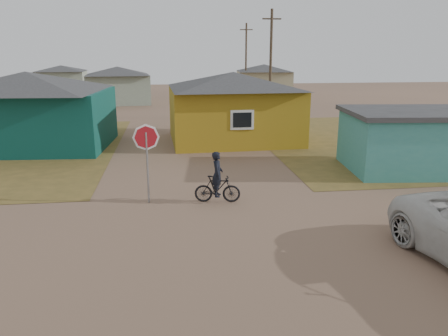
# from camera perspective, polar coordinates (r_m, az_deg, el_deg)

# --- Properties ---
(ground) EXTENTS (120.00, 120.00, 0.00)m
(ground) POSITION_cam_1_polar(r_m,az_deg,el_deg) (11.85, -0.77, -9.92)
(ground) COLOR #7E5E49
(grass_ne) EXTENTS (20.00, 18.00, 0.00)m
(grass_ne) POSITION_cam_1_polar(r_m,az_deg,el_deg) (28.58, 25.02, 3.51)
(grass_ne) COLOR brown
(grass_ne) RESTS_ON ground
(house_teal) EXTENTS (8.93, 7.08, 4.00)m
(house_teal) POSITION_cam_1_polar(r_m,az_deg,el_deg) (25.42, -24.13, 7.04)
(house_teal) COLOR #0B3C36
(house_teal) RESTS_ON ground
(house_yellow) EXTENTS (7.72, 6.76, 3.90)m
(house_yellow) POSITION_cam_1_polar(r_m,az_deg,el_deg) (25.13, 1.23, 8.13)
(house_yellow) COLOR #A17D18
(house_yellow) RESTS_ON ground
(shed_turquoise) EXTENTS (6.71, 4.93, 2.60)m
(shed_turquoise) POSITION_cam_1_polar(r_m,az_deg,el_deg) (20.58, 24.24, 3.35)
(shed_turquoise) COLOR teal
(shed_turquoise) RESTS_ON ground
(house_pale_west) EXTENTS (7.04, 6.15, 3.60)m
(house_pale_west) POSITION_cam_1_polar(r_m,az_deg,el_deg) (45.04, -13.66, 10.55)
(house_pale_west) COLOR gray
(house_pale_west) RESTS_ON ground
(house_beige_east) EXTENTS (6.95, 6.05, 3.60)m
(house_beige_east) POSITION_cam_1_polar(r_m,az_deg,el_deg) (52.00, 5.23, 11.43)
(house_beige_east) COLOR tan
(house_beige_east) RESTS_ON ground
(house_pale_north) EXTENTS (6.28, 5.81, 3.40)m
(house_pale_north) POSITION_cam_1_polar(r_m,az_deg,el_deg) (58.19, -20.40, 10.84)
(house_pale_north) COLOR gray
(house_pale_north) RESTS_ON ground
(utility_pole_near) EXTENTS (1.40, 0.20, 8.00)m
(utility_pole_near) POSITION_cam_1_polar(r_m,az_deg,el_deg) (33.59, 6.11, 13.42)
(utility_pole_near) COLOR #47382A
(utility_pole_near) RESTS_ON ground
(utility_pole_far) EXTENTS (1.40, 0.20, 8.00)m
(utility_pole_far) POSITION_cam_1_polar(r_m,az_deg,el_deg) (49.46, 2.89, 13.94)
(utility_pole_far) COLOR #47382A
(utility_pole_far) RESTS_ON ground
(stop_sign) EXTENTS (0.86, 0.30, 2.71)m
(stop_sign) POSITION_cam_1_polar(r_m,az_deg,el_deg) (14.65, -10.09, 2.85)
(stop_sign) COLOR gray
(stop_sign) RESTS_ON ground
(cyclist) EXTENTS (1.61, 0.68, 1.77)m
(cyclist) POSITION_cam_1_polar(r_m,az_deg,el_deg) (14.79, -0.87, -2.11)
(cyclist) COLOR black
(cyclist) RESTS_ON ground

